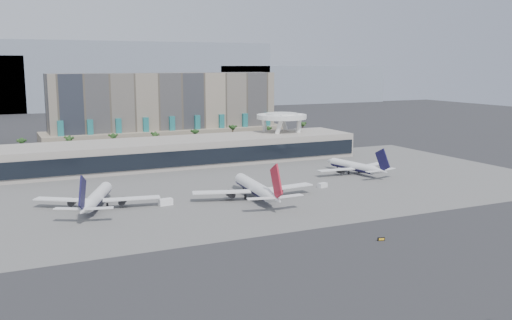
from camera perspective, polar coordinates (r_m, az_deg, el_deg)
name	(u,v)px	position (r m, az deg, el deg)	size (l,w,h in m)	color
ground	(298,220)	(175.05, 4.22, -6.05)	(900.00, 900.00, 0.00)	#232326
apron_pad	(229,186)	(223.18, -2.71, -2.60)	(260.00, 130.00, 0.06)	#5B5B59
mountain_ridge	(103,80)	(626.88, -15.07, 7.69)	(680.00, 60.00, 70.00)	gray
hotel	(166,117)	(335.73, -8.97, 4.29)	(140.00, 30.00, 42.00)	gray
terminal	(185,150)	(272.72, -7.13, 0.95)	(170.00, 32.50, 14.50)	#B8B0A2
saucer_structure	(282,120)	(298.17, 2.57, 4.06)	(26.00, 26.00, 21.89)	white
palm_row	(177,133)	(307.51, -7.94, 2.66)	(157.80, 2.80, 13.10)	brown
airliner_left	(96,198)	(194.77, -15.68, -3.64)	(39.38, 40.62, 14.80)	white
airliner_centre	(256,188)	(200.49, -0.02, -2.81)	(44.91, 46.41, 16.02)	white
airliner_right	(355,166)	(250.32, 9.87, -0.63)	(36.74, 38.07, 13.20)	white
service_vehicle_a	(166,202)	(194.95, -9.03, -4.17)	(4.64, 2.27, 2.27)	white
service_vehicle_b	(323,185)	(221.31, 6.67, -2.52)	(3.57, 2.04, 1.84)	silver
taxiway_sign	(381,239)	(158.72, 12.41, -7.73)	(2.06, 0.82, 0.93)	black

